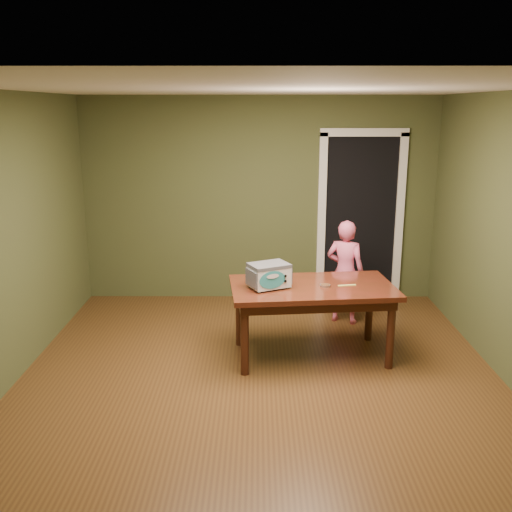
% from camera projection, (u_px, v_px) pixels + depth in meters
% --- Properties ---
extents(floor, '(5.00, 5.00, 0.00)m').
position_uv_depth(floor, '(260.00, 384.00, 5.20)').
color(floor, '#533517').
rests_on(floor, ground).
extents(room_shell, '(4.52, 5.02, 2.61)m').
position_uv_depth(room_shell, '(260.00, 199.00, 4.77)').
color(room_shell, '#3F4424').
rests_on(room_shell, ground).
extents(doorway, '(1.10, 0.66, 2.25)m').
position_uv_depth(doorway, '(356.00, 215.00, 7.62)').
color(doorway, black).
rests_on(doorway, ground).
extents(dining_table, '(1.68, 1.06, 0.75)m').
position_uv_depth(dining_table, '(312.00, 295.00, 5.64)').
color(dining_table, '#3E1C0E').
rests_on(dining_table, floor).
extents(toy_oven, '(0.46, 0.40, 0.24)m').
position_uv_depth(toy_oven, '(269.00, 275.00, 5.51)').
color(toy_oven, '#4C4F54').
rests_on(toy_oven, dining_table).
extents(baking_pan, '(0.10, 0.10, 0.02)m').
position_uv_depth(baking_pan, '(325.00, 285.00, 5.57)').
color(baking_pan, silver).
rests_on(baking_pan, dining_table).
extents(spatula, '(0.18, 0.06, 0.01)m').
position_uv_depth(spatula, '(347.00, 285.00, 5.60)').
color(spatula, '#E0DC61').
rests_on(spatula, dining_table).
extents(child, '(0.52, 0.45, 1.22)m').
position_uv_depth(child, '(345.00, 272.00, 6.58)').
color(child, '#E25D82').
rests_on(child, floor).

